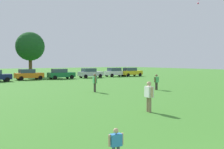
{
  "coord_description": "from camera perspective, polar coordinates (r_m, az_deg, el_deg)",
  "views": [
    {
      "loc": [
        -6.54,
        -2.3,
        2.91
      ],
      "look_at": [
        0.71,
        8.52,
        2.26
      ],
      "focal_mm": 42.94,
      "sensor_mm": 36.0,
      "label": 1
    }
  ],
  "objects": [
    {
      "name": "adult_bystander",
      "position": [
        15.47,
        7.88,
        -4.12
      ],
      "size": [
        0.45,
        0.81,
        1.76
      ],
      "rotation": [
        0.0,
        0.0,
        4.46
      ],
      "color": "#8C7259",
      "rests_on": "ground"
    },
    {
      "name": "parked_car_silver_4",
      "position": [
        47.44,
        -4.67,
        0.34
      ],
      "size": [
        4.3,
        2.02,
        1.68
      ],
      "color": "silver",
      "rests_on": "ground"
    },
    {
      "name": "child_kite_flyer",
      "position": [
        7.85,
        0.84,
        -14.25
      ],
      "size": [
        0.48,
        0.23,
        1.01
      ],
      "rotation": [
        0.0,
        0.0,
        -0.13
      ],
      "color": "#4C4C51",
      "rests_on": "ground"
    },
    {
      "name": "parked_car_orange_2",
      "position": [
        43.93,
        -17.33,
        0.02
      ],
      "size": [
        4.3,
        2.02,
        1.68
      ],
      "color": "orange",
      "rests_on": "ground"
    },
    {
      "name": "parked_car_green_3",
      "position": [
        44.76,
        -10.84,
        0.15
      ],
      "size": [
        4.3,
        2.02,
        1.68
      ],
      "color": "#196B38",
      "rests_on": "ground"
    },
    {
      "name": "tree_far_right",
      "position": [
        53.13,
        -17.03,
        5.71
      ],
      "size": [
        5.41,
        5.41,
        8.43
      ],
      "color": "brown",
      "rests_on": "ground"
    },
    {
      "name": "parked_car_yellow_6",
      "position": [
        52.15,
        4.07,
        0.57
      ],
      "size": [
        4.3,
        2.02,
        1.68
      ],
      "color": "yellow",
      "rests_on": "ground"
    },
    {
      "name": "bystander_near_trees",
      "position": [
        25.28,
        -3.69,
        -1.43
      ],
      "size": [
        0.48,
        0.79,
        1.74
      ],
      "rotation": [
        0.0,
        0.0,
        4.4
      ],
      "color": "#3F3833",
      "rests_on": "ground"
    },
    {
      "name": "parked_car_white_5",
      "position": [
        50.79,
        0.72,
        0.51
      ],
      "size": [
        4.3,
        2.02,
        1.68
      ],
      "color": "white",
      "rests_on": "ground"
    },
    {
      "name": "ground_plane",
      "position": [
        33.08,
        -22.3,
        -2.42
      ],
      "size": [
        160.0,
        160.0,
        0.0
      ],
      "primitive_type": "plane",
      "color": "#42842D"
    },
    {
      "name": "bystander_midfield",
      "position": [
        27.58,
        9.44,
        -1.3
      ],
      "size": [
        0.73,
        0.43,
        1.58
      ],
      "rotation": [
        0.0,
        0.0,
        0.3
      ],
      "color": "#3F3833",
      "rests_on": "ground"
    }
  ]
}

